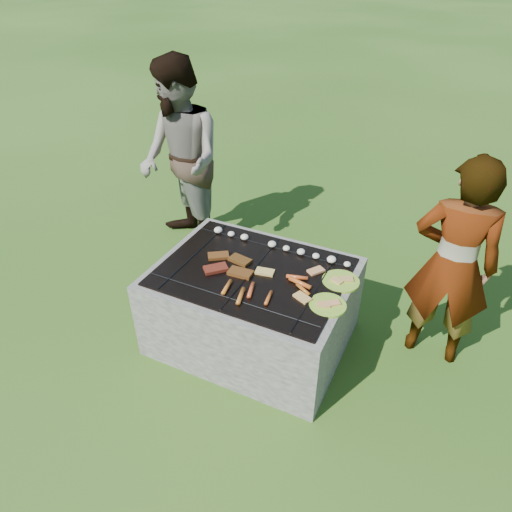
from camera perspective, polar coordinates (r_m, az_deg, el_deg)
The scene contains 10 objects.
lawn at distance 3.43m, azimuth -0.37°, elevation -10.13°, with size 60.00×60.00×0.00m, color #274B12.
fire_pit at distance 3.24m, azimuth -0.39°, elevation -6.57°, with size 1.30×1.00×0.62m.
mushrooms at distance 3.25m, azimuth 2.75°, elevation 1.29°, with size 1.06×0.06×0.04m.
pork_slabs at distance 3.08m, azimuth -3.39°, elevation -1.11°, with size 0.39×0.30×0.02m.
sausages at distance 2.87m, azimuth 1.67°, elevation -4.03°, with size 0.52×0.44×0.03m.
bread_on_grate at distance 2.96m, azimuth 4.35°, elevation -2.84°, with size 0.45×0.41×0.02m.
plate_far at distance 3.00m, azimuth 10.55°, elevation -3.10°, with size 0.30×0.30×0.03m.
plate_near at distance 2.80m, azimuth 8.94°, elevation -6.07°, with size 0.27×0.27×0.03m.
cook at distance 3.13m, azimuth 23.37°, elevation -1.07°, with size 0.54×0.35×1.48m, color gray.
bystander at distance 4.08m, azimuth -9.39°, elevation 11.65°, with size 0.84×0.65×1.72m, color gray.
Camera 1 is at (1.09, -2.20, 2.40)m, focal length 32.00 mm.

